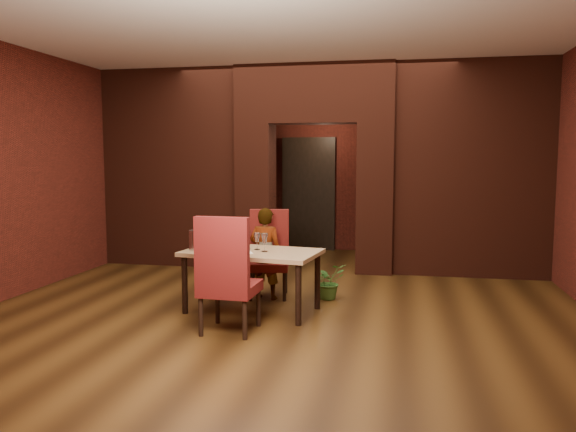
# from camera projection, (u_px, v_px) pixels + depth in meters

# --- Properties ---
(floor) EXTENTS (8.00, 8.00, 0.00)m
(floor) POSITION_uv_depth(u_px,v_px,m) (290.00, 301.00, 7.00)
(floor) COLOR #452B11
(floor) RESTS_ON ground
(ceiling) EXTENTS (7.00, 8.00, 0.04)m
(ceiling) POSITION_uv_depth(u_px,v_px,m) (290.00, 37.00, 6.67)
(ceiling) COLOR silver
(ceiling) RESTS_ON ground
(wall_back) EXTENTS (7.00, 0.04, 3.20)m
(wall_back) POSITION_uv_depth(u_px,v_px,m) (330.00, 167.00, 10.74)
(wall_back) COLOR maroon
(wall_back) RESTS_ON ground
(wall_front) EXTENTS (7.00, 0.04, 3.20)m
(wall_front) POSITION_uv_depth(u_px,v_px,m) (143.00, 192.00, 2.93)
(wall_front) COLOR maroon
(wall_front) RESTS_ON ground
(wall_left) EXTENTS (0.04, 8.00, 3.20)m
(wall_left) POSITION_uv_depth(u_px,v_px,m) (34.00, 171.00, 7.52)
(wall_left) COLOR maroon
(wall_left) RESTS_ON ground
(pillar_left) EXTENTS (0.55, 0.55, 2.30)m
(pillar_left) POSITION_uv_depth(u_px,v_px,m) (256.00, 197.00, 9.02)
(pillar_left) COLOR maroon
(pillar_left) RESTS_ON ground
(pillar_right) EXTENTS (0.55, 0.55, 2.30)m
(pillar_right) POSITION_uv_depth(u_px,v_px,m) (375.00, 198.00, 8.65)
(pillar_right) COLOR maroon
(pillar_right) RESTS_ON ground
(lintel) EXTENTS (2.45, 0.55, 0.90)m
(lintel) POSITION_uv_depth(u_px,v_px,m) (315.00, 94.00, 8.67)
(lintel) COLOR maroon
(lintel) RESTS_ON ground
(wing_wall_left) EXTENTS (2.28, 0.35, 3.20)m
(wing_wall_left) POSITION_uv_depth(u_px,v_px,m) (173.00, 168.00, 9.25)
(wing_wall_left) COLOR maroon
(wing_wall_left) RESTS_ON ground
(wing_wall_right) EXTENTS (2.28, 0.35, 3.20)m
(wing_wall_right) POSITION_uv_depth(u_px,v_px,m) (472.00, 170.00, 8.33)
(wing_wall_right) COLOR maroon
(wing_wall_right) RESTS_ON ground
(vent_panel) EXTENTS (0.40, 0.03, 0.50)m
(vent_panel) POSITION_uv_depth(u_px,v_px,m) (251.00, 236.00, 8.79)
(vent_panel) COLOR brown
(vent_panel) RESTS_ON ground
(rear_door) EXTENTS (0.90, 0.08, 2.10)m
(rear_door) POSITION_uv_depth(u_px,v_px,m) (309.00, 195.00, 10.81)
(rear_door) COLOR black
(rear_door) RESTS_ON ground
(rear_door_frame) EXTENTS (1.02, 0.04, 2.22)m
(rear_door_frame) POSITION_uv_depth(u_px,v_px,m) (308.00, 195.00, 10.77)
(rear_door_frame) COLOR black
(rear_door_frame) RESTS_ON ground
(dining_table) EXTENTS (1.63, 1.07, 0.71)m
(dining_table) POSITION_uv_depth(u_px,v_px,m) (252.00, 281.00, 6.49)
(dining_table) COLOR tan
(dining_table) RESTS_ON ground
(chair_far) EXTENTS (0.58, 0.58, 1.11)m
(chair_far) POSITION_uv_depth(u_px,v_px,m) (268.00, 254.00, 7.13)
(chair_far) COLOR maroon
(chair_far) RESTS_ON ground
(chair_near) EXTENTS (0.57, 0.57, 1.21)m
(chair_near) POSITION_uv_depth(u_px,v_px,m) (230.00, 273.00, 5.71)
(chair_near) COLOR maroon
(chair_near) RESTS_ON ground
(person_seated) EXTENTS (0.46, 0.33, 1.16)m
(person_seated) POSITION_uv_depth(u_px,v_px,m) (266.00, 253.00, 7.05)
(person_seated) COLOR beige
(person_seated) RESTS_ON ground
(wine_glass_a) EXTENTS (0.09, 0.09, 0.21)m
(wine_glass_a) POSITION_uv_depth(u_px,v_px,m) (247.00, 240.00, 6.60)
(wine_glass_a) COLOR white
(wine_glass_a) RESTS_ON dining_table
(wine_glass_b) EXTENTS (0.08, 0.08, 0.20)m
(wine_glass_b) POSITION_uv_depth(u_px,v_px,m) (257.00, 241.00, 6.50)
(wine_glass_b) COLOR silver
(wine_glass_b) RESTS_ON dining_table
(wine_glass_c) EXTENTS (0.09, 0.09, 0.21)m
(wine_glass_c) POSITION_uv_depth(u_px,v_px,m) (265.00, 242.00, 6.37)
(wine_glass_c) COLOR white
(wine_glass_c) RESTS_ON dining_table
(tasting_sheet) EXTENTS (0.40, 0.36, 0.00)m
(tasting_sheet) POSITION_uv_depth(u_px,v_px,m) (237.00, 252.00, 6.31)
(tasting_sheet) COLOR white
(tasting_sheet) RESTS_ON dining_table
(wine_bucket) EXTENTS (0.19, 0.19, 0.23)m
(wine_bucket) POSITION_uv_depth(u_px,v_px,m) (197.00, 240.00, 6.48)
(wine_bucket) COLOR silver
(wine_bucket) RESTS_ON dining_table
(water_bottle) EXTENTS (0.07, 0.07, 0.31)m
(water_bottle) POSITION_uv_depth(u_px,v_px,m) (215.00, 236.00, 6.58)
(water_bottle) COLOR white
(water_bottle) RESTS_ON dining_table
(potted_plant) EXTENTS (0.54, 0.53, 0.45)m
(potted_plant) POSITION_uv_depth(u_px,v_px,m) (329.00, 281.00, 7.07)
(potted_plant) COLOR #3A702B
(potted_plant) RESTS_ON ground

